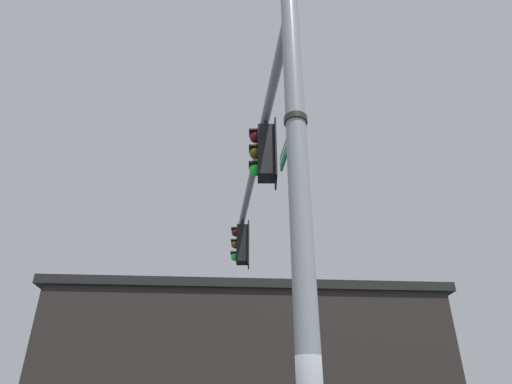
% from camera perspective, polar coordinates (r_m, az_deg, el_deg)
% --- Properties ---
extents(signal_pole, '(0.24, 0.24, 7.47)m').
position_cam_1_polar(signal_pole, '(4.61, 5.94, -5.04)').
color(signal_pole, gray).
rests_on(signal_pole, ground).
extents(mast_arm, '(7.46, 1.12, 0.17)m').
position_cam_1_polar(mast_arm, '(9.45, 0.09, 4.62)').
color(mast_arm, gray).
extents(traffic_light_nearest_pole, '(0.54, 0.49, 1.31)m').
position_cam_1_polar(traffic_light_nearest_pole, '(7.91, 1.15, 5.11)').
color(traffic_light_nearest_pole, black).
extents(traffic_light_mid_inner, '(0.54, 0.49, 1.31)m').
position_cam_1_polar(traffic_light_mid_inner, '(11.90, -1.91, -6.82)').
color(traffic_light_mid_inner, black).
extents(street_name_sign, '(1.14, 0.29, 0.22)m').
position_cam_1_polar(street_name_sign, '(5.55, 4.59, 7.52)').
color(street_name_sign, '#147238').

